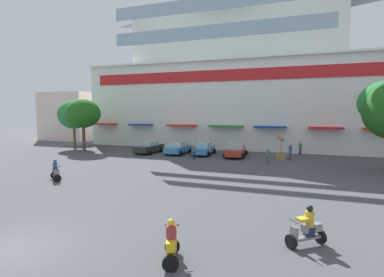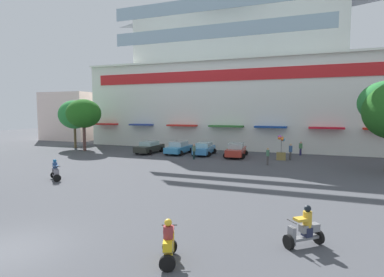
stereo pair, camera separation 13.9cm
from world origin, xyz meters
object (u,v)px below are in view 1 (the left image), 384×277
at_px(plaza_tree_2, 83,114).
at_px(pedestrian_3, 300,148).
at_px(parked_car_2, 204,149).
at_px(balloon_vendor_cart, 281,150).
at_px(scooter_rider_4, 56,172).
at_px(pedestrian_2, 268,155).
at_px(parked_car_0, 149,147).
at_px(scooter_rider_2, 171,244).
at_px(plaza_tree_0, 74,115).
at_px(scooter_rider_0, 307,230).
at_px(parked_car_1, 178,148).
at_px(pedestrian_1, 290,151).
at_px(pedestrian_0, 194,151).
at_px(parked_car_3, 236,150).

distance_m(plaza_tree_2, pedestrian_3, 26.07).
height_order(parked_car_2, pedestrian_3, pedestrian_3).
bearing_deg(balloon_vendor_cart, pedestrian_3, 66.70).
distance_m(scooter_rider_4, pedestrian_2, 17.80).
relative_size(parked_car_0, scooter_rider_2, 2.94).
height_order(plaza_tree_2, scooter_rider_4, plaza_tree_2).
relative_size(plaza_tree_0, pedestrian_2, 3.98).
height_order(scooter_rider_0, pedestrian_2, pedestrian_2).
xyz_separation_m(parked_car_1, scooter_rider_4, (-2.94, -15.50, -0.11)).
bearing_deg(pedestrian_1, pedestrian_0, -161.97).
height_order(scooter_rider_4, balloon_vendor_cart, balloon_vendor_cart).
bearing_deg(pedestrian_2, scooter_rider_4, -139.04).
bearing_deg(pedestrian_3, plaza_tree_0, -173.06).
xyz_separation_m(pedestrian_1, balloon_vendor_cart, (-0.90, -0.24, 0.05)).
bearing_deg(scooter_rider_0, pedestrian_2, 101.42).
bearing_deg(plaza_tree_0, parked_car_2, -0.22).
bearing_deg(parked_car_0, parked_car_1, 8.71).
bearing_deg(parked_car_0, scooter_rider_0, -49.16).
height_order(parked_car_0, parked_car_3, parked_car_3).
height_order(parked_car_0, parked_car_1, parked_car_1).
xyz_separation_m(plaza_tree_0, balloon_vendor_cart, (26.63, -0.65, -3.46)).
bearing_deg(parked_car_0, scooter_rider_2, -60.00).
height_order(parked_car_2, pedestrian_0, pedestrian_0).
bearing_deg(parked_car_3, pedestrian_2, -45.52).
distance_m(plaza_tree_2, parked_car_2, 15.66).
xyz_separation_m(parked_car_0, pedestrian_2, (14.02, -3.30, 0.21)).
relative_size(scooter_rider_2, balloon_vendor_cart, 0.60).
bearing_deg(pedestrian_0, pedestrian_3, 34.14).
relative_size(parked_car_1, parked_car_2, 0.98).
distance_m(plaza_tree_2, scooter_rider_2, 31.25).
relative_size(pedestrian_0, pedestrian_2, 1.00).
bearing_deg(parked_car_1, plaza_tree_2, -172.63).
xyz_separation_m(scooter_rider_0, pedestrian_0, (-10.90, 17.66, 0.29)).
bearing_deg(parked_car_2, scooter_rider_4, -110.52).
relative_size(parked_car_0, parked_car_1, 1.01).
relative_size(parked_car_0, parked_car_2, 0.98).
xyz_separation_m(parked_car_3, balloon_vendor_cart, (4.70, -0.30, 0.26)).
bearing_deg(parked_car_2, pedestrian_2, -29.01).
distance_m(parked_car_1, pedestrian_1, 12.29).
bearing_deg(balloon_vendor_cart, plaza_tree_0, 178.60).
relative_size(parked_car_1, balloon_vendor_cart, 1.76).
bearing_deg(scooter_rider_2, parked_car_3, 97.46).
bearing_deg(scooter_rider_4, pedestrian_2, 40.96).
relative_size(plaza_tree_2, scooter_rider_2, 4.26).
relative_size(parked_car_0, balloon_vendor_cart, 1.77).
xyz_separation_m(plaza_tree_2, parked_car_2, (15.05, 1.89, -3.89)).
bearing_deg(pedestrian_3, parked_car_1, -163.66).
distance_m(plaza_tree_2, parked_car_1, 12.76).
height_order(scooter_rider_0, scooter_rider_4, scooter_rider_0).
height_order(plaza_tree_0, parked_car_2, plaza_tree_0).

